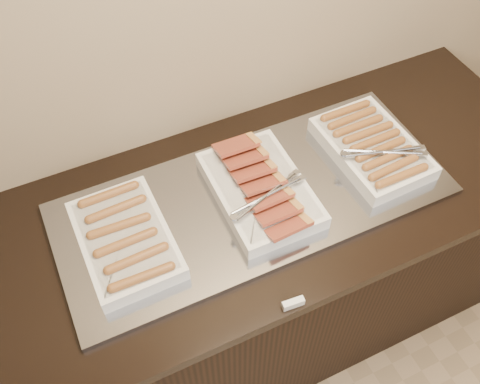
# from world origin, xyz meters

# --- Properties ---
(counter) EXTENTS (2.06, 0.76, 0.90)m
(counter) POSITION_xyz_m (0.00, 2.13, 0.45)
(counter) COLOR black
(counter) RESTS_ON ground
(warming_tray) EXTENTS (1.20, 0.50, 0.02)m
(warming_tray) POSITION_xyz_m (0.00, 2.13, 0.91)
(warming_tray) COLOR #9598A2
(warming_tray) RESTS_ON counter
(dish_left) EXTENTS (0.25, 0.37, 0.07)m
(dish_left) POSITION_xyz_m (-0.40, 2.13, 0.95)
(dish_left) COLOR silver
(dish_left) RESTS_ON warming_tray
(dish_center) EXTENTS (0.28, 0.42, 0.09)m
(dish_center) POSITION_xyz_m (0.02, 2.13, 0.95)
(dish_center) COLOR silver
(dish_center) RESTS_ON warming_tray
(dish_right) EXTENTS (0.27, 0.38, 0.08)m
(dish_right) POSITION_xyz_m (0.42, 2.13, 0.95)
(dish_right) COLOR silver
(dish_right) RESTS_ON warming_tray
(label_holder) EXTENTS (0.06, 0.02, 0.02)m
(label_holder) POSITION_xyz_m (-0.06, 1.77, 0.91)
(label_holder) COLOR silver
(label_holder) RESTS_ON counter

